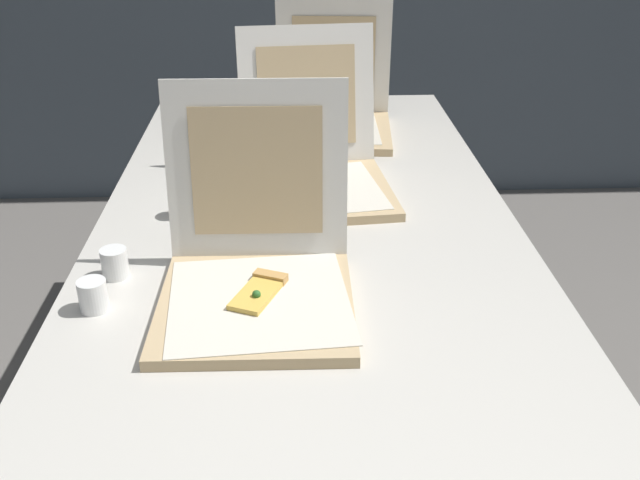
{
  "coord_description": "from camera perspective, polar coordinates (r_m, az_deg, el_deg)",
  "views": [
    {
      "loc": [
        -0.04,
        -0.87,
        1.47
      ],
      "look_at": [
        0.02,
        0.44,
        0.8
      ],
      "focal_mm": 40.55,
      "sensor_mm": 36.0,
      "label": 1
    }
  ],
  "objects": [
    {
      "name": "table",
      "position": [
        1.66,
        -0.94,
        -0.65
      ],
      "size": [
        0.98,
        2.18,
        0.74
      ],
      "color": "beige",
      "rests_on": "ground"
    },
    {
      "name": "pizza_box_front",
      "position": [
        1.36,
        -5.04,
        -2.65
      ],
      "size": [
        0.37,
        0.41,
        0.38
      ],
      "rotation": [
        0.0,
        0.0,
        -0.01
      ],
      "color": "tan",
      "rests_on": "table"
    },
    {
      "name": "pizza_box_middle",
      "position": [
        1.84,
        -0.36,
        5.67
      ],
      "size": [
        0.4,
        0.47,
        0.37
      ],
      "rotation": [
        0.0,
        0.0,
        0.1
      ],
      "color": "tan",
      "rests_on": "table"
    },
    {
      "name": "pizza_box_back",
      "position": [
        2.27,
        0.93,
        9.87
      ],
      "size": [
        0.39,
        0.39,
        0.38
      ],
      "rotation": [
        0.0,
        0.0,
        -0.09
      ],
      "color": "tan",
      "rests_on": "table"
    },
    {
      "name": "cup_white_near_center",
      "position": [
        1.5,
        -15.9,
        -1.77
      ],
      "size": [
        0.05,
        0.05,
        0.06
      ],
      "primitive_type": "cylinder",
      "color": "white",
      "rests_on": "table"
    },
    {
      "name": "cup_white_mid",
      "position": [
        1.73,
        -10.77,
        2.81
      ],
      "size": [
        0.05,
        0.05,
        0.06
      ],
      "primitive_type": "cylinder",
      "color": "white",
      "rests_on": "table"
    },
    {
      "name": "cup_white_near_left",
      "position": [
        1.4,
        -17.48,
        -4.2
      ],
      "size": [
        0.05,
        0.05,
        0.06
      ],
      "primitive_type": "cylinder",
      "color": "white",
      "rests_on": "table"
    }
  ]
}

